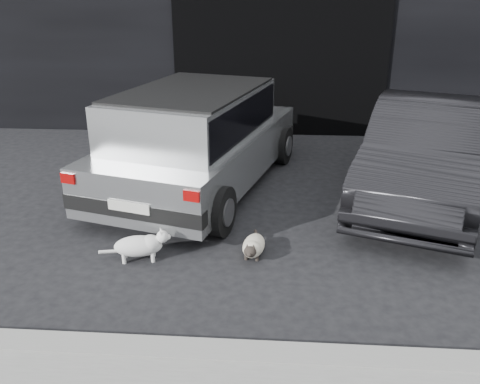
# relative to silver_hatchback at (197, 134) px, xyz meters

# --- Properties ---
(ground) EXTENTS (80.00, 80.00, 0.00)m
(ground) POSITION_rel_silver_hatchback_xyz_m (0.15, -1.06, -0.79)
(ground) COLOR black
(ground) RESTS_ON ground
(garage_opening) EXTENTS (4.00, 0.10, 2.60)m
(garage_opening) POSITION_rel_silver_hatchback_xyz_m (1.15, 2.93, 0.51)
(garage_opening) COLOR black
(garage_opening) RESTS_ON ground
(curb) EXTENTS (18.00, 0.25, 0.12)m
(curb) POSITION_rel_silver_hatchback_xyz_m (1.15, -3.66, -0.73)
(curb) COLOR gray
(curb) RESTS_ON ground
(silver_hatchback) EXTENTS (2.76, 4.27, 1.45)m
(silver_hatchback) POSITION_rel_silver_hatchback_xyz_m (0.00, 0.00, 0.00)
(silver_hatchback) COLOR #A1A4A6
(silver_hatchback) RESTS_ON ground
(second_car) EXTENTS (2.65, 4.26, 1.32)m
(second_car) POSITION_rel_silver_hatchback_xyz_m (3.12, -0.12, -0.13)
(second_car) COLOR black
(second_car) RESTS_ON ground
(cat_siamese) EXTENTS (0.29, 0.71, 0.24)m
(cat_siamese) POSITION_rel_silver_hatchback_xyz_m (0.89, -1.97, -0.68)
(cat_siamese) COLOR beige
(cat_siamese) RESTS_ON ground
(cat_white) EXTENTS (0.75, 0.34, 0.36)m
(cat_white) POSITION_rel_silver_hatchback_xyz_m (-0.29, -2.13, -0.62)
(cat_white) COLOR silver
(cat_white) RESTS_ON ground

